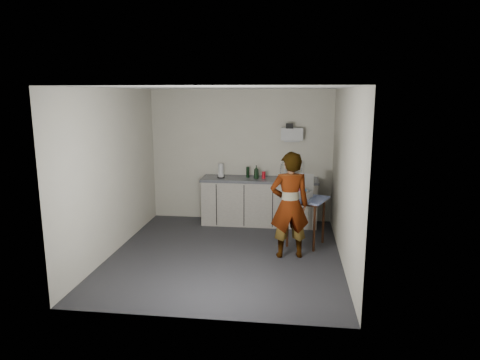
# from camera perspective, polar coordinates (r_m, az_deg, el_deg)

# --- Properties ---
(ground) EXTENTS (4.00, 4.00, 0.00)m
(ground) POSITION_cam_1_polar(r_m,az_deg,el_deg) (6.92, -1.91, -9.86)
(ground) COLOR #2D2C32
(ground) RESTS_ON ground
(wall_back) EXTENTS (3.60, 0.02, 2.60)m
(wall_back) POSITION_cam_1_polar(r_m,az_deg,el_deg) (8.50, 0.12, 3.26)
(wall_back) COLOR beige
(wall_back) RESTS_ON ground
(wall_right) EXTENTS (0.02, 4.00, 2.60)m
(wall_right) POSITION_cam_1_polar(r_m,az_deg,el_deg) (6.52, 13.74, 0.40)
(wall_right) COLOR beige
(wall_right) RESTS_ON ground
(wall_left) EXTENTS (0.02, 4.00, 2.60)m
(wall_left) POSITION_cam_1_polar(r_m,az_deg,el_deg) (7.06, -16.49, 1.08)
(wall_left) COLOR beige
(wall_left) RESTS_ON ground
(ceiling) EXTENTS (3.60, 4.00, 0.01)m
(ceiling) POSITION_cam_1_polar(r_m,az_deg,el_deg) (6.44, -2.06, 12.16)
(ceiling) COLOR silver
(ceiling) RESTS_ON wall_back
(kitchen_counter) EXTENTS (2.24, 0.62, 0.91)m
(kitchen_counter) POSITION_cam_1_polar(r_m,az_deg,el_deg) (8.35, 2.60, -3.02)
(kitchen_counter) COLOR black
(kitchen_counter) RESTS_ON ground
(wall_shelf) EXTENTS (0.42, 0.18, 0.37)m
(wall_shelf) POSITION_cam_1_polar(r_m,az_deg,el_deg) (8.32, 6.95, 6.09)
(wall_shelf) COLOR silver
(wall_shelf) RESTS_ON ground
(side_table) EXTENTS (0.82, 0.82, 0.81)m
(side_table) POSITION_cam_1_polar(r_m,az_deg,el_deg) (7.21, 8.82, -3.18)
(side_table) COLOR #3D1B0D
(side_table) RESTS_ON ground
(standing_man) EXTENTS (0.67, 0.51, 1.66)m
(standing_man) POSITION_cam_1_polar(r_m,az_deg,el_deg) (6.62, 6.63, -3.35)
(standing_man) COLOR #B2A593
(standing_man) RESTS_ON ground
(soap_bottle) EXTENTS (0.13, 0.13, 0.26)m
(soap_bottle) POSITION_cam_1_polar(r_m,az_deg,el_deg) (8.17, 2.19, 1.06)
(soap_bottle) COLOR black
(soap_bottle) RESTS_ON kitchen_counter
(soda_can) EXTENTS (0.07, 0.07, 0.13)m
(soda_can) POSITION_cam_1_polar(r_m,az_deg,el_deg) (8.22, 3.17, 0.67)
(soda_can) COLOR red
(soda_can) RESTS_ON kitchen_counter
(dark_bottle) EXTENTS (0.06, 0.06, 0.21)m
(dark_bottle) POSITION_cam_1_polar(r_m,az_deg,el_deg) (8.30, 1.04, 1.07)
(dark_bottle) COLOR black
(dark_bottle) RESTS_ON kitchen_counter
(paper_towel) EXTENTS (0.15, 0.15, 0.27)m
(paper_towel) POSITION_cam_1_polar(r_m,az_deg,el_deg) (8.29, -2.56, 1.21)
(paper_towel) COLOR black
(paper_towel) RESTS_ON kitchen_counter
(dish_rack) EXTENTS (0.44, 0.33, 0.31)m
(dish_rack) POSITION_cam_1_polar(r_m,az_deg,el_deg) (8.23, 6.75, 0.64)
(dish_rack) COLOR silver
(dish_rack) RESTS_ON kitchen_counter
(bakery_box) EXTENTS (0.34, 0.35, 0.38)m
(bakery_box) POSITION_cam_1_polar(r_m,az_deg,el_deg) (7.22, 8.43, -1.59)
(bakery_box) COLOR silver
(bakery_box) RESTS_ON side_table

